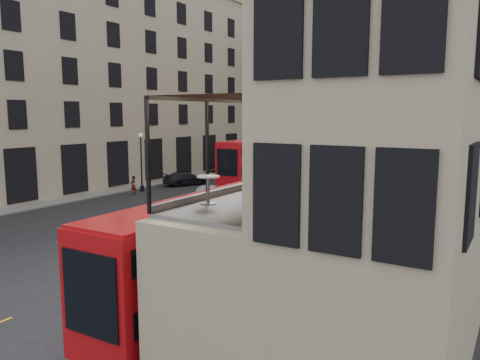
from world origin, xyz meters
The scene contains 31 objects.
ground centered at (0.00, 0.00, 0.00)m, with size 140.00×140.00×0.00m, color black.
host_building_main centered at (9.95, 0.00, 7.79)m, with size 7.26×11.40×15.10m.
host_frontage centered at (6.50, 0.00, 2.25)m, with size 3.00×11.00×4.50m, color tan.
cafe_floor centered at (6.50, 0.00, 4.55)m, with size 3.00×10.00×0.10m, color slate.
building_left centered at (-26.96, 20.00, 11.38)m, with size 14.60×50.60×22.00m.
gateway centered at (-5.00, 47.99, 9.39)m, with size 35.00×10.60×18.00m.
pavement_far centered at (-6.00, 38.00, 0.06)m, with size 40.00×12.00×0.12m, color slate.
pavement_left centered at (-22.00, 12.00, 0.06)m, with size 8.00×48.00×0.12m, color slate.
traffic_light_near centered at (-1.00, 12.00, 2.42)m, with size 0.16×0.20×3.80m.
traffic_light_far centered at (-15.00, 28.00, 2.42)m, with size 0.16×0.20×3.80m.
street_lamp_a centered at (-17.00, 18.00, 2.39)m, with size 0.36×0.36×5.33m.
street_lamp_b centered at (-6.00, 34.00, 2.39)m, with size 0.36×0.36×5.33m.
bus_near centered at (3.50, -0.57, 2.32)m, with size 2.54×10.39×4.13m.
bus_far centered at (-10.70, 27.65, 2.53)m, with size 3.48×11.45×4.50m.
car_a centered at (-7.95, 15.42, 0.81)m, with size 1.92×4.77×1.62m, color #A5A7AD.
car_b centered at (-4.41, 20.64, 0.75)m, with size 1.59×4.56×1.50m, color #B20A18.
car_c centered at (-15.87, 23.07, 0.67)m, with size 1.89×4.64×1.35m, color black.
bicycle centered at (-7.43, 13.14, 0.47)m, with size 0.62×1.78×0.93m, color gray.
cyclist centered at (-0.69, 18.96, 0.93)m, with size 0.68×0.45×1.87m, color #FFFD1A.
pedestrian_a centered at (-17.95, 32.32, 0.83)m, with size 0.81×0.63×1.66m, color gray.
pedestrian_b centered at (-6.90, 36.40, 0.84)m, with size 1.08×0.62×1.67m, color gray.
pedestrian_c centered at (0.21, 40.00, 0.87)m, with size 1.02×0.43×1.75m, color gray.
pedestrian_d centered at (2.37, 33.28, 0.97)m, with size 0.94×0.61×1.93m, color gray.
pedestrian_e centered at (-16.21, 16.07, 0.84)m, with size 0.61×0.40×1.68m, color gray.
cafe_table_near centered at (5.52, -3.20, 5.12)m, with size 0.63×0.63×0.78m.
cafe_table_mid centered at (5.86, -0.65, 5.05)m, with size 0.54×0.54×0.67m.
cafe_table_far centered at (5.55, 2.92, 5.12)m, with size 0.63×0.63×0.79m.
cafe_chair_a centered at (7.09, -2.40, 4.87)m, with size 0.52×0.52×0.88m.
cafe_chair_b centered at (7.27, -0.22, 4.86)m, with size 0.45×0.45×0.86m.
cafe_chair_c centered at (7.49, -0.48, 4.84)m, with size 0.43×0.43×0.78m.
cafe_chair_d centered at (7.51, 3.85, 4.87)m, with size 0.46×0.46×0.88m.
Camera 1 is at (12.87, -13.54, 7.06)m, focal length 35.00 mm.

